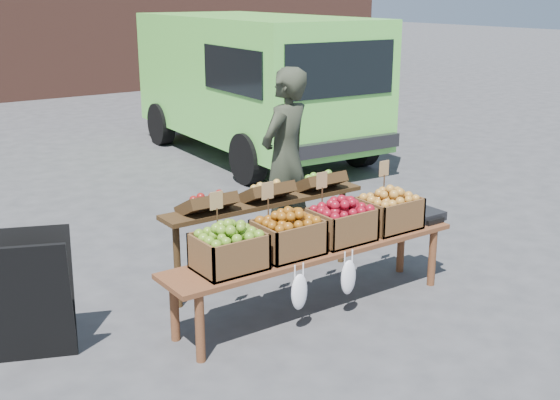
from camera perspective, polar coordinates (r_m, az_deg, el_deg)
ground at (r=6.61m, az=5.92°, el=-6.55°), size 80.00×80.00×0.00m
delivery_van at (r=11.38m, az=-2.17°, el=9.17°), size 2.55×5.07×2.21m
vendor at (r=7.22m, az=0.45°, el=3.39°), size 0.80×0.66×1.87m
chalkboard_sign at (r=5.38m, az=-19.90°, el=-7.49°), size 0.72×0.57×0.97m
back_table at (r=6.35m, az=-1.16°, el=-2.39°), size 2.10×0.44×1.04m
display_bench at (r=5.90m, az=2.82°, el=-6.41°), size 2.70×0.56×0.57m
crate_golden_apples at (r=5.30m, az=-4.18°, el=-4.20°), size 0.50×0.40×0.28m
crate_russet_pears at (r=5.59m, az=0.65°, el=-3.05°), size 0.50×0.40×0.28m
crate_red_apples at (r=5.91m, az=4.98°, el=-2.00°), size 0.50×0.40×0.28m
crate_green_apples at (r=6.26m, az=8.84°, el=-1.05°), size 0.50×0.40×0.28m
weighing_scale at (r=6.58m, az=11.48°, el=-1.22°), size 0.34×0.30×0.08m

